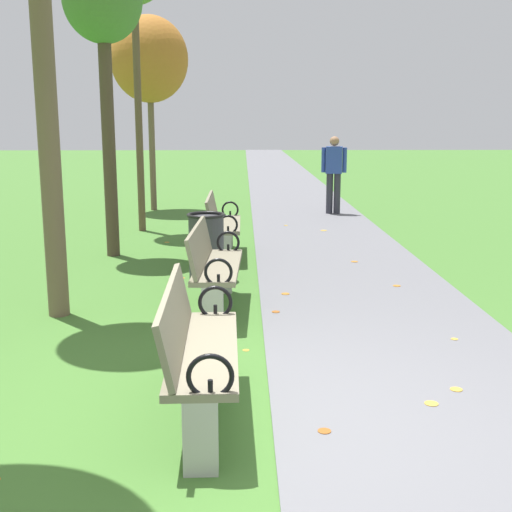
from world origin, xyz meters
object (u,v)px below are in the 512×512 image
at_px(tree_5, 149,60).
at_px(pedestrian_walking, 334,171).
at_px(park_bench_1, 196,348).
at_px(park_bench_2, 213,266).
at_px(tree_3, 103,9).
at_px(park_bench_3, 222,224).
at_px(trash_bin, 206,246).

bearing_deg(tree_5, pedestrian_walking, -11.34).
relative_size(tree_5, pedestrian_walking, 2.57).
bearing_deg(park_bench_1, park_bench_2, 90.00).
distance_m(tree_3, tree_5, 5.06).
height_order(park_bench_3, pedestrian_walking, pedestrian_walking).
height_order(park_bench_3, trash_bin, park_bench_3).
height_order(park_bench_1, tree_3, tree_3).
distance_m(tree_5, pedestrian_walking, 4.60).
relative_size(park_bench_2, park_bench_3, 1.01).
height_order(tree_3, trash_bin, tree_3).
bearing_deg(trash_bin, pedestrian_walking, 67.69).
distance_m(park_bench_2, tree_3, 4.49).
bearing_deg(park_bench_1, tree_5, 99.02).
relative_size(park_bench_1, tree_5, 0.39).
relative_size(tree_3, tree_5, 1.02).
relative_size(park_bench_2, tree_5, 0.39).
height_order(park_bench_2, tree_3, tree_3).
xyz_separation_m(park_bench_3, pedestrian_walking, (2.23, 4.37, 0.44)).
xyz_separation_m(park_bench_1, pedestrian_walking, (2.23, 9.77, 0.44)).
xyz_separation_m(park_bench_2, tree_5, (-1.67, 7.99, 2.74)).
height_order(park_bench_3, tree_5, tree_5).
xyz_separation_m(tree_3, pedestrian_walking, (3.85, 4.27, -2.55)).
xyz_separation_m(tree_5, trash_bin, (1.53, -6.58, -2.81)).
distance_m(park_bench_1, trash_bin, 3.98).
relative_size(park_bench_2, pedestrian_walking, 1.00).
bearing_deg(park_bench_3, park_bench_1, -90.00).
height_order(park_bench_2, park_bench_3, same).
relative_size(park_bench_1, park_bench_2, 1.00).
distance_m(park_bench_1, tree_5, 11.04).
xyz_separation_m(park_bench_1, park_bench_3, (-0.00, 5.40, 0.00)).
relative_size(park_bench_3, tree_5, 0.38).
xyz_separation_m(tree_5, pedestrian_walking, (3.91, -0.78, -2.30)).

